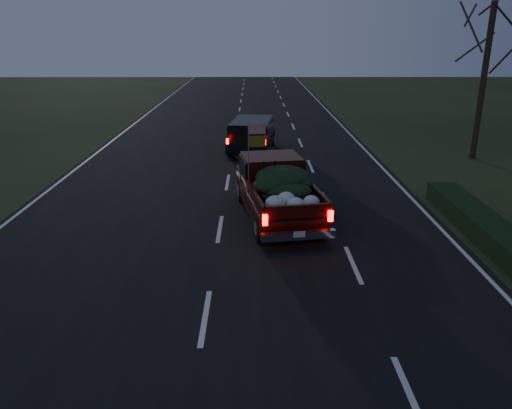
# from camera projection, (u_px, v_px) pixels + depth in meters

# --- Properties ---
(ground) EXTENTS (120.00, 120.00, 0.00)m
(ground) POSITION_uv_depth(u_px,v_px,m) (205.00, 318.00, 10.49)
(ground) COLOR black
(ground) RESTS_ON ground
(road_asphalt) EXTENTS (14.00, 120.00, 0.02)m
(road_asphalt) POSITION_uv_depth(u_px,v_px,m) (205.00, 317.00, 10.49)
(road_asphalt) COLOR black
(road_asphalt) RESTS_ON ground
(hedge_row) EXTENTS (1.00, 10.00, 0.60)m
(hedge_row) POSITION_uv_depth(u_px,v_px,m) (507.00, 246.00, 13.28)
(hedge_row) COLOR black
(hedge_row) RESTS_ON ground
(bare_tree_far) EXTENTS (3.60, 3.60, 7.00)m
(bare_tree_far) POSITION_uv_depth(u_px,v_px,m) (489.00, 43.00, 22.09)
(bare_tree_far) COLOR black
(bare_tree_far) RESTS_ON ground
(pickup_truck) EXTENTS (2.82, 5.50, 2.75)m
(pickup_truck) POSITION_uv_depth(u_px,v_px,m) (277.00, 186.00, 15.95)
(pickup_truck) COLOR #3F0E08
(pickup_truck) RESTS_ON ground
(lead_suv) EXTENTS (2.48, 4.79, 1.32)m
(lead_suv) POSITION_uv_depth(u_px,v_px,m) (252.00, 132.00, 24.79)
(lead_suv) COLOR black
(lead_suv) RESTS_ON ground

